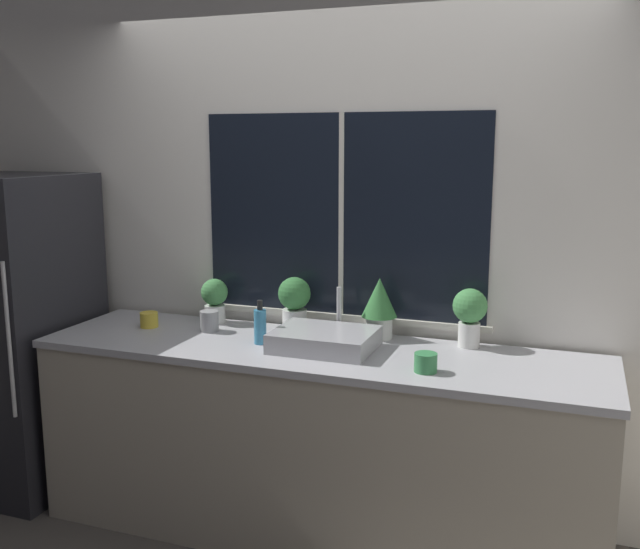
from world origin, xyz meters
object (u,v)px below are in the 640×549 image
(potted_plant_far_right, at_px, (470,312))
(soap_bottle, at_px, (260,326))
(mug_yellow, at_px, (149,320))
(potted_plant_far_left, at_px, (215,298))
(potted_plant_center_left, at_px, (294,300))
(mug_green, at_px, (426,363))
(mug_grey, at_px, (209,321))
(refrigerator, at_px, (11,332))
(potted_plant_center_right, at_px, (379,305))
(sink, at_px, (325,339))

(potted_plant_far_right, distance_m, soap_bottle, 0.98)
(potted_plant_far_right, xyz_separation_m, mug_yellow, (-1.61, -0.21, -0.13))
(potted_plant_far_left, height_order, potted_plant_center_left, potted_plant_center_left)
(potted_plant_far_right, bearing_deg, mug_green, -104.50)
(potted_plant_far_left, relative_size, soap_bottle, 1.11)
(potted_plant_center_left, height_order, potted_plant_far_right, potted_plant_far_right)
(potted_plant_center_left, height_order, soap_bottle, potted_plant_center_left)
(mug_grey, bearing_deg, potted_plant_center_left, 23.14)
(refrigerator, height_order, potted_plant_center_right, refrigerator)
(potted_plant_center_right, distance_m, potted_plant_far_right, 0.43)
(soap_bottle, bearing_deg, potted_plant_center_right, 29.82)
(potted_plant_center_right, relative_size, potted_plant_far_right, 1.08)
(refrigerator, bearing_deg, sink, 1.56)
(refrigerator, height_order, potted_plant_far_left, refrigerator)
(potted_plant_center_left, distance_m, potted_plant_far_right, 0.88)
(sink, relative_size, mug_grey, 4.38)
(sink, bearing_deg, soap_bottle, -175.90)
(refrigerator, distance_m, potted_plant_far_right, 2.45)
(soap_bottle, relative_size, mug_grey, 2.03)
(potted_plant_far_right, height_order, soap_bottle, potted_plant_far_right)
(refrigerator, xyz_separation_m, potted_plant_far_right, (2.42, 0.31, 0.24))
(potted_plant_center_left, relative_size, mug_yellow, 2.97)
(refrigerator, relative_size, soap_bottle, 8.08)
(potted_plant_far_left, xyz_separation_m, soap_bottle, (0.40, -0.29, -0.04))
(potted_plant_center_right, relative_size, mug_yellow, 3.25)
(potted_plant_center_left, distance_m, mug_grey, 0.44)
(mug_grey, bearing_deg, mug_green, -12.90)
(potted_plant_center_right, distance_m, mug_green, 0.56)
(sink, height_order, mug_yellow, sink)
(potted_plant_center_left, bearing_deg, mug_green, -29.63)
(refrigerator, height_order, potted_plant_center_left, refrigerator)
(soap_bottle, bearing_deg, refrigerator, -178.99)
(refrigerator, relative_size, potted_plant_center_right, 5.71)
(mug_yellow, distance_m, mug_green, 1.51)
(sink, bearing_deg, potted_plant_far_left, 159.60)
(refrigerator, relative_size, mug_grey, 16.37)
(refrigerator, xyz_separation_m, potted_plant_far_left, (1.08, 0.31, 0.21))
(potted_plant_far_right, bearing_deg, refrigerator, -172.59)
(potted_plant_center_left, height_order, mug_yellow, potted_plant_center_left)
(potted_plant_far_left, relative_size, mug_yellow, 2.55)
(potted_plant_center_left, xyz_separation_m, mug_yellow, (-0.73, -0.21, -0.12))
(sink, relative_size, mug_yellow, 4.96)
(potted_plant_far_right, bearing_deg, potted_plant_far_left, 180.00)
(potted_plant_center_right, bearing_deg, potted_plant_far_right, 0.00)
(potted_plant_far_left, bearing_deg, mug_green, -19.63)
(soap_bottle, bearing_deg, mug_yellow, 172.96)
(potted_plant_far_left, bearing_deg, sink, -20.40)
(sink, bearing_deg, refrigerator, -178.44)
(sink, distance_m, mug_green, 0.54)
(soap_bottle, xyz_separation_m, mug_green, (0.82, -0.15, -0.05))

